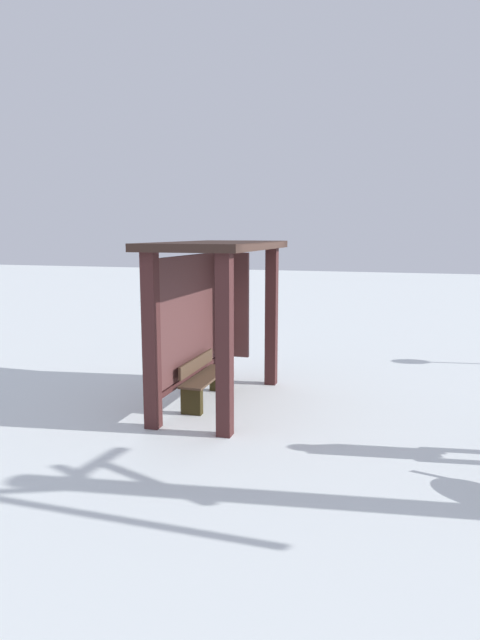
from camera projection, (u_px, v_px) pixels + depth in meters
name	position (u px, v px, depth m)	size (l,w,h in m)	color
ground_plane	(220.00, 403.00, 8.57)	(60.00, 60.00, 0.00)	silver
bus_shelter	(211.00, 292.00, 8.42)	(3.04, 1.48, 2.51)	#3E1E1D
bench_left_inside	(205.00, 381.00, 8.59)	(1.45, 0.36, 0.71)	#493526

